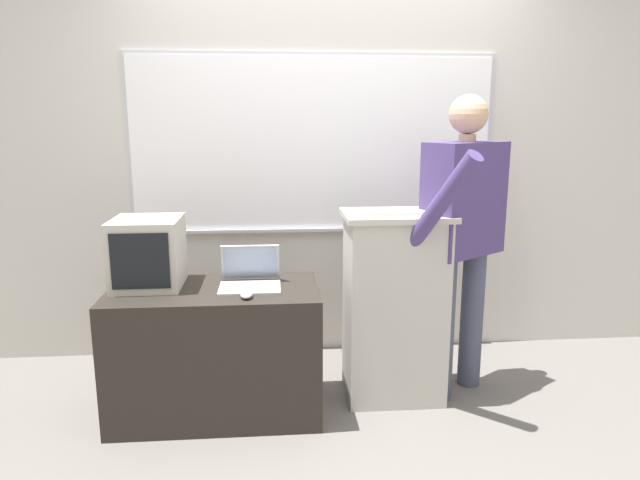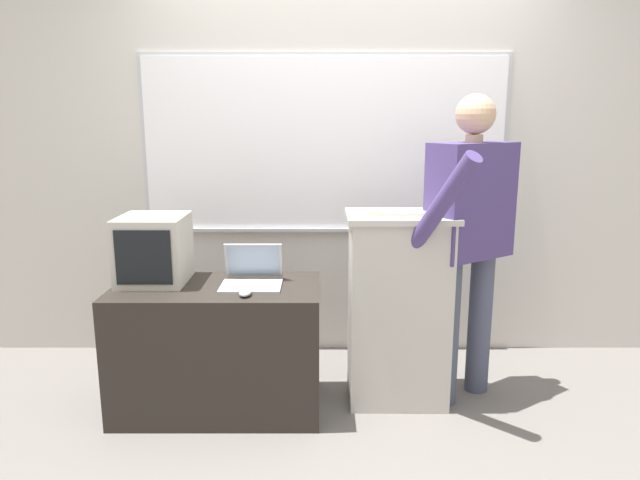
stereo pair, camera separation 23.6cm
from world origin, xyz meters
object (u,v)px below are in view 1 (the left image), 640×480
at_px(side_desk, 216,351).
at_px(crt_monitor, 148,253).
at_px(lectern_podium, 394,306).
at_px(laptop, 250,274).
at_px(computer_mouse_by_laptop, 246,295).
at_px(wireless_keyboard, 404,212).
at_px(person_presenter, 463,225).

bearing_deg(side_desk, crt_monitor, 167.13).
distance_m(lectern_podium, laptop, 0.81).
xyz_separation_m(computer_mouse_by_laptop, crt_monitor, (-0.51, 0.25, 0.16)).
height_order(side_desk, wireless_keyboard, wireless_keyboard).
bearing_deg(lectern_podium, laptop, -175.97).
relative_size(lectern_podium, crt_monitor, 2.83).
relative_size(laptop, crt_monitor, 0.84).
bearing_deg(computer_mouse_by_laptop, person_presenter, 14.05).
height_order(person_presenter, laptop, person_presenter).
bearing_deg(laptop, person_presenter, 3.45).
bearing_deg(person_presenter, side_desk, 151.46).
bearing_deg(person_presenter, crt_monitor, 147.82).
xyz_separation_m(person_presenter, laptop, (-1.15, -0.07, -0.23)).
relative_size(wireless_keyboard, crt_monitor, 1.15).
xyz_separation_m(lectern_podium, side_desk, (-0.97, -0.10, -0.18)).
bearing_deg(computer_mouse_by_laptop, side_desk, 135.30).
height_order(lectern_podium, person_presenter, person_presenter).
relative_size(side_desk, wireless_keyboard, 2.52).
bearing_deg(wireless_keyboard, side_desk, -176.98).
bearing_deg(computer_mouse_by_laptop, laptop, 87.13).
distance_m(lectern_podium, crt_monitor, 1.35).
height_order(computer_mouse_by_laptop, crt_monitor, crt_monitor).
height_order(side_desk, computer_mouse_by_laptop, computer_mouse_by_laptop).
bearing_deg(side_desk, computer_mouse_by_laptop, -44.70).
distance_m(lectern_podium, wireless_keyboard, 0.53).
xyz_separation_m(wireless_keyboard, crt_monitor, (-1.33, 0.02, -0.20)).
relative_size(side_desk, laptop, 3.44).
distance_m(side_desk, laptop, 0.44).
bearing_deg(laptop, side_desk, -165.09).
relative_size(side_desk, person_presenter, 0.65).
bearing_deg(wireless_keyboard, crt_monitor, 178.95).
distance_m(side_desk, person_presenter, 1.48).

